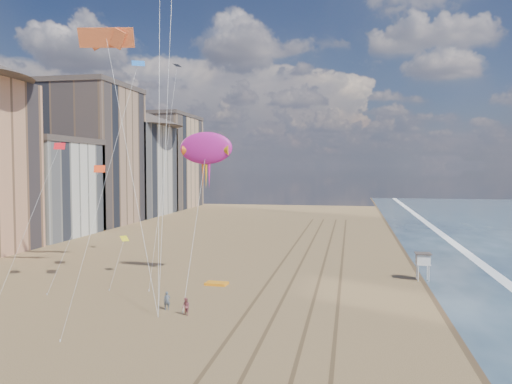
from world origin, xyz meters
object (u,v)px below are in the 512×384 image
show_kite (206,149)px  kite_flyer_a (167,301)px  kite_flyer_b (186,307)px  lifeguard_stand (423,259)px  grounded_kite (217,284)px

show_kite → kite_flyer_a: size_ratio=11.54×
kite_flyer_a → kite_flyer_b: (2.09, -1.24, -0.05)m
lifeguard_stand → show_kite: size_ratio=0.16×
lifeguard_stand → kite_flyer_b: size_ratio=2.02×
grounded_kite → kite_flyer_b: size_ratio=1.52×
kite_flyer_a → lifeguard_stand: bearing=18.4°
grounded_kite → kite_flyer_a: (-1.75, -9.37, 0.65)m
lifeguard_stand → show_kite: 25.75m
show_kite → kite_flyer_a: (-0.15, -11.25, -13.19)m
kite_flyer_a → kite_flyer_b: kite_flyer_a is taller
show_kite → kite_flyer_b: show_kite is taller
grounded_kite → kite_flyer_a: 9.56m
show_kite → kite_flyer_a: show_kite is taller
grounded_kite → kite_flyer_b: kite_flyer_b is taller
grounded_kite → kite_flyer_a: kite_flyer_a is taller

